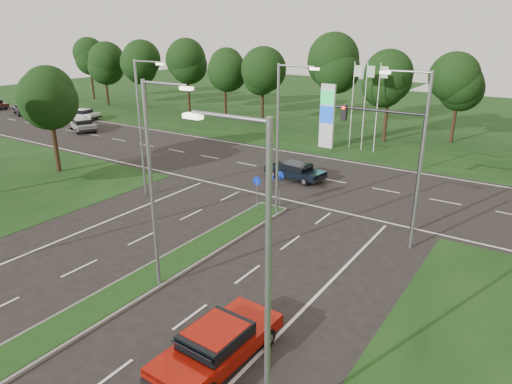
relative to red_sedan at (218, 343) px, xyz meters
The scene contains 19 objects.
ground 7.04m from the red_sedan, 148.92° to the right, with size 160.00×160.00×0.00m, color black.
verge_far 51.74m from the red_sedan, 96.66° to the left, with size 160.00×50.00×0.02m, color black.
cross_road 21.26m from the red_sedan, 106.40° to the left, with size 160.00×12.00×0.02m, color black.
median_kerb 6.05m from the red_sedan, behind, with size 2.00×26.00×0.12m, color slate.
streetlight_median_near 7.03m from the red_sedan, 154.50° to the left, with size 2.53×0.22×9.00m.
streetlight_median_far 14.04m from the red_sedan, 111.98° to the left, with size 2.53×0.22×9.00m.
streetlight_left_far 18.20m from the red_sedan, 144.01° to the left, with size 2.53×0.22×9.00m.
streetlight_right_far 13.42m from the red_sedan, 77.26° to the left, with size 2.53×0.22×9.00m.
streetlight_right_near 5.41m from the red_sedan, 29.99° to the right, with size 2.53×0.22×9.00m.
traffic_signal 14.95m from the red_sedan, 85.27° to the left, with size 5.10×0.42×7.00m.
median_signs 14.16m from the red_sedan, 115.14° to the left, with size 1.16×1.76×2.38m.
gas_pylon 31.11m from the red_sedan, 108.39° to the left, with size 5.80×1.26×8.00m.
tree_left_far 26.58m from the red_sedan, 156.65° to the left, with size 5.20×5.20×8.86m.
treeline_far 37.29m from the red_sedan, 99.22° to the left, with size 6.00×6.00×9.90m.
red_sedan is the anchor object (origin of this frame).
navy_sedan 20.62m from the red_sedan, 111.75° to the left, with size 4.70×2.34×1.24m.
far_car_a 41.61m from the red_sedan, 149.46° to the left, with size 5.10×3.70×1.35m.
far_car_b 48.79m from the red_sedan, 148.64° to the left, with size 4.78×2.72×1.30m.
far_car_c 56.46m from the red_sedan, 155.48° to the left, with size 4.96×3.42×1.31m.
Camera 1 is at (14.20, -6.32, 10.80)m, focal length 32.00 mm.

